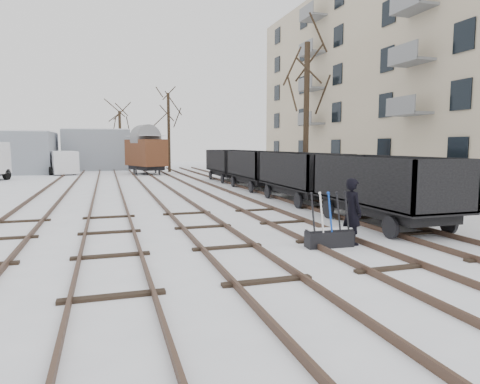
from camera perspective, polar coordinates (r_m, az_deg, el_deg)
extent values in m
plane|color=white|center=(11.59, -1.71, -7.52)|extent=(120.00, 120.00, 0.00)
cube|color=black|center=(25.25, -25.65, -0.44)|extent=(0.07, 52.00, 0.15)
cube|color=black|center=(25.08, -22.40, -0.34)|extent=(0.07, 52.00, 0.15)
cube|color=black|center=(24.99, -18.83, -0.22)|extent=(0.07, 52.00, 0.15)
cube|color=black|center=(24.99, -15.54, -0.11)|extent=(0.07, 52.00, 0.15)
cube|color=black|center=(13.13, -16.94, -6.03)|extent=(1.90, 0.20, 0.08)
cube|color=black|center=(25.09, -11.97, 0.00)|extent=(0.07, 52.00, 0.15)
cube|color=black|center=(25.26, -8.73, 0.11)|extent=(0.07, 52.00, 0.15)
cube|color=black|center=(13.47, -4.02, -5.46)|extent=(1.90, 0.20, 0.08)
cube|color=black|center=(25.54, -5.26, 0.22)|extent=(0.07, 52.00, 0.15)
cube|color=black|center=(25.88, -2.15, 0.32)|extent=(0.07, 52.00, 0.15)
cube|color=black|center=(14.44, 7.68, -4.70)|extent=(1.90, 0.20, 0.08)
cube|color=black|center=(26.33, 1.14, 0.43)|extent=(0.07, 52.00, 0.15)
cube|color=black|center=(26.82, 4.05, 0.52)|extent=(0.07, 52.00, 0.15)
cube|color=black|center=(15.93, 17.53, -3.91)|extent=(1.90, 0.20, 0.08)
cube|color=beige|center=(34.27, 26.05, 14.46)|extent=(10.00, 45.00, 16.00)
cube|color=gray|center=(50.85, -18.53, 5.34)|extent=(7.00, 6.00, 4.40)
cube|color=silver|center=(50.87, -18.62, 7.87)|extent=(6.86, 5.88, 0.10)
cube|color=black|center=(11.95, 11.80, -6.14)|extent=(1.32, 0.48, 0.44)
cube|color=black|center=(11.90, 11.83, -5.02)|extent=(1.31, 0.36, 0.06)
cube|color=silver|center=(11.89, 11.83, -4.83)|extent=(1.26, 0.32, 0.03)
cylinder|color=black|center=(11.60, 9.67, -2.80)|extent=(0.06, 0.32, 1.08)
cylinder|color=silver|center=(11.71, 10.78, -2.74)|extent=(0.06, 0.32, 1.08)
cylinder|color=#0C359E|center=(11.81, 11.88, -2.68)|extent=(0.06, 0.32, 1.08)
cylinder|color=black|center=(11.93, 12.96, -2.63)|extent=(0.06, 0.32, 1.08)
cylinder|color=black|center=(12.04, 14.01, -2.57)|extent=(0.06, 0.32, 1.08)
imported|color=black|center=(12.28, 14.71, -2.51)|extent=(0.54, 0.73, 1.86)
cube|color=black|center=(15.49, 18.51, -1.96)|extent=(1.86, 5.12, 0.39)
cube|color=black|center=(15.47, 18.53, -1.24)|extent=(2.33, 5.82, 0.12)
cube|color=black|center=(14.76, 15.13, 1.55)|extent=(0.10, 5.82, 1.55)
cube|color=black|center=(16.07, 21.86, 1.68)|extent=(0.10, 5.82, 1.55)
cube|color=silver|center=(15.46, 18.55, -0.89)|extent=(2.10, 5.59, 0.06)
cylinder|color=black|center=(13.43, 19.42, -4.47)|extent=(0.12, 0.68, 0.68)
cylinder|color=black|center=(17.65, 17.75, -1.91)|extent=(0.12, 0.68, 0.68)
cube|color=black|center=(20.97, 8.24, 0.39)|extent=(1.86, 5.12, 0.39)
cube|color=black|center=(20.95, 8.25, 0.92)|extent=(2.33, 5.82, 0.12)
cube|color=black|center=(20.44, 5.46, 3.00)|extent=(0.10, 5.82, 1.55)
cube|color=black|center=(21.40, 10.98, 3.06)|extent=(0.10, 5.82, 1.55)
cube|color=silver|center=(20.94, 8.26, 1.18)|extent=(2.10, 5.59, 0.06)
cylinder|color=black|center=(18.88, 7.74, -1.15)|extent=(0.12, 0.68, 0.68)
cylinder|color=black|center=(23.13, 8.63, 0.20)|extent=(0.12, 0.68, 0.68)
cube|color=black|center=(26.86, 2.34, 1.73)|extent=(1.86, 5.12, 0.39)
cube|color=black|center=(26.85, 2.35, 2.15)|extent=(2.33, 5.82, 0.12)
cube|color=black|center=(26.45, 0.07, 3.77)|extent=(0.10, 5.82, 1.55)
cube|color=black|center=(27.20, 4.57, 3.82)|extent=(0.10, 5.82, 1.55)
cube|color=silver|center=(26.84, 2.35, 2.35)|extent=(2.10, 5.59, 0.06)
cylinder|color=black|center=(24.79, 1.47, 0.68)|extent=(0.12, 0.68, 0.68)
cylinder|color=black|center=(28.99, 3.09, 1.49)|extent=(0.12, 0.68, 0.68)
cube|color=black|center=(32.94, -1.41, 2.58)|extent=(1.86, 5.12, 0.39)
cube|color=black|center=(32.93, -1.41, 2.92)|extent=(2.33, 5.82, 0.12)
cube|color=black|center=(32.60, -3.31, 4.24)|extent=(0.10, 5.82, 1.55)
cube|color=black|center=(33.22, 0.44, 4.29)|extent=(0.10, 5.82, 1.55)
cube|color=silver|center=(32.92, -1.41, 3.09)|extent=(2.10, 5.59, 0.06)
cylinder|color=black|center=(30.89, -2.36, 1.79)|extent=(0.12, 0.68, 0.68)
cylinder|color=black|center=(35.04, -0.57, 2.33)|extent=(0.12, 0.68, 0.68)
cube|color=black|center=(41.65, -12.40, 3.20)|extent=(3.13, 4.55, 0.38)
cube|color=#462315|center=(41.60, -12.44, 5.15)|extent=(3.75, 5.24, 2.47)
cube|color=silver|center=(41.60, -12.49, 7.31)|extent=(3.45, 4.94, 0.04)
cylinder|color=black|center=(40.08, -13.68, 2.64)|extent=(0.11, 0.66, 0.66)
cylinder|color=black|center=(43.28, -11.18, 2.96)|extent=(0.11, 0.66, 0.66)
cube|color=silver|center=(44.03, -22.44, 3.68)|extent=(3.03, 5.25, 2.02)
cube|color=silver|center=(44.00, -22.49, 5.02)|extent=(2.95, 5.13, 0.04)
cylinder|color=black|center=(42.61, -23.93, 2.56)|extent=(0.25, 0.78, 0.78)
cylinder|color=black|center=(45.55, -20.96, 2.90)|extent=(0.25, 0.78, 0.78)
cylinder|color=black|center=(23.65, 8.82, 9.44)|extent=(0.30, 0.30, 8.19)
cylinder|color=black|center=(49.47, -15.68, 6.62)|extent=(0.30, 0.30, 6.49)
cylinder|color=black|center=(44.56, -9.47, 7.79)|extent=(0.30, 0.30, 7.98)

